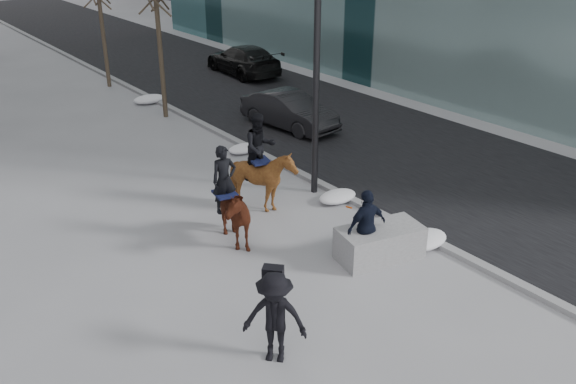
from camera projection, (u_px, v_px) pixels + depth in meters
ground at (320, 271)px, 13.52m from camera, size 120.00×120.00×0.00m
road at (298, 111)px, 24.64m from camera, size 8.00×90.00×0.01m
curb at (211, 129)px, 22.45m from camera, size 0.25×90.00×0.12m
planter at (380, 243)px, 13.91m from camera, size 2.08×1.34×0.77m
car_near at (289, 110)px, 22.48m from camera, size 1.92×4.17×1.33m
car_far at (243, 60)px, 30.17m from camera, size 2.28×5.07×1.44m
tree_near at (160, 48)px, 22.90m from camera, size 1.20×1.20×5.35m
tree_far at (103, 33)px, 27.29m from camera, size 1.20×1.20×4.89m
mounted_left at (228, 208)px, 14.38m from camera, size 1.13×1.98×2.42m
mounted_right at (263, 173)px, 15.98m from camera, size 1.71×1.84×2.63m
feeder at (367, 226)px, 13.60m from camera, size 1.06×0.89×1.75m
camera_crew at (275, 317)px, 10.49m from camera, size 1.25×1.27×1.75m
lamppost at (313, 11)px, 15.54m from camera, size 0.25×2.20×9.09m
snow_piles at (261, 157)px, 19.55m from camera, size 1.35×16.12×0.34m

